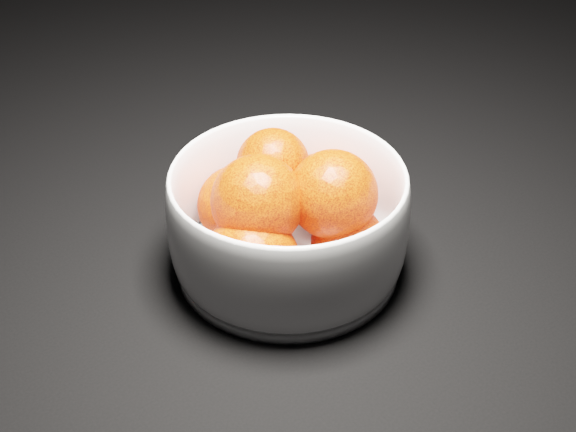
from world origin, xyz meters
TOP-DOWN VIEW (x-y plane):
  - bowl at (0.25, 0.25)m, footprint 0.19×0.19m
  - orange_pile at (0.24, 0.25)m, footprint 0.17×0.15m

SIDE VIEW (x-z plane):
  - bowl at x=0.25m, z-range 0.00..0.09m
  - orange_pile at x=0.24m, z-range 0.00..0.11m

